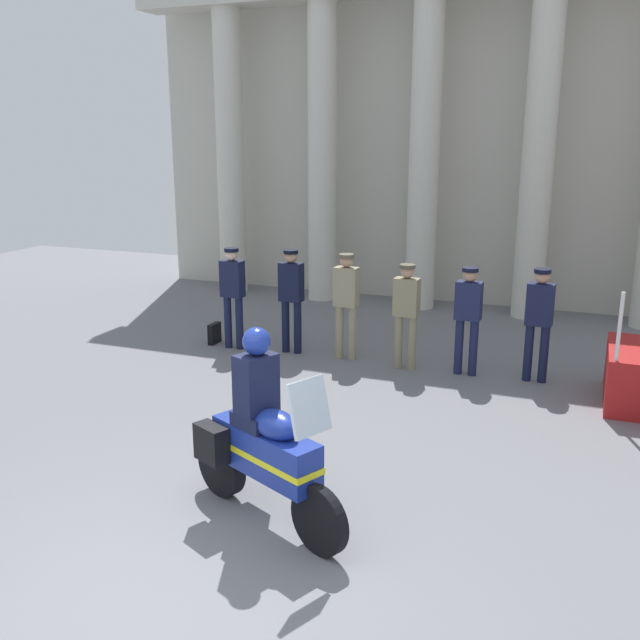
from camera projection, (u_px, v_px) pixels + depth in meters
name	position (u px, v px, depth m)	size (l,w,h in m)	color
ground_plane	(167.00, 591.00, 5.71)	(28.00, 28.00, 0.00)	slate
colonnade_backdrop	(486.00, 118.00, 14.16)	(15.02, 1.46, 7.47)	beige
officer_in_row_0	(233.00, 290.00, 11.90)	(0.39, 0.24, 1.74)	#141938
officer_in_row_1	(291.00, 293.00, 11.66)	(0.39, 0.24, 1.75)	black
officer_in_row_2	(346.00, 298.00, 11.33)	(0.39, 0.24, 1.73)	gray
officer_in_row_3	(406.00, 308.00, 10.87)	(0.39, 0.24, 1.66)	#847A5B
officer_in_row_4	(468.00, 312.00, 10.58)	(0.39, 0.24, 1.66)	#191E42
officer_in_row_5	(539.00, 316.00, 10.28)	(0.39, 0.24, 1.70)	#141938
motorcycle_with_rider	(261.00, 442.00, 6.59)	(1.94, 1.10, 1.90)	black
briefcase_on_ground	(214.00, 333.00, 12.39)	(0.10, 0.32, 0.36)	black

